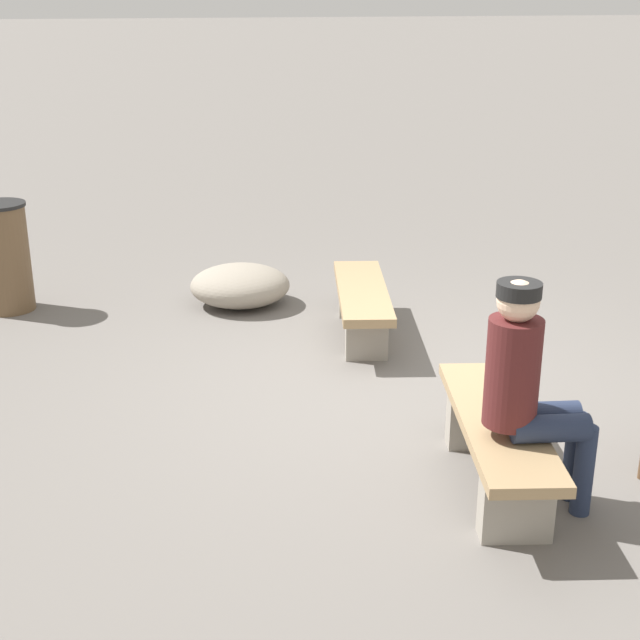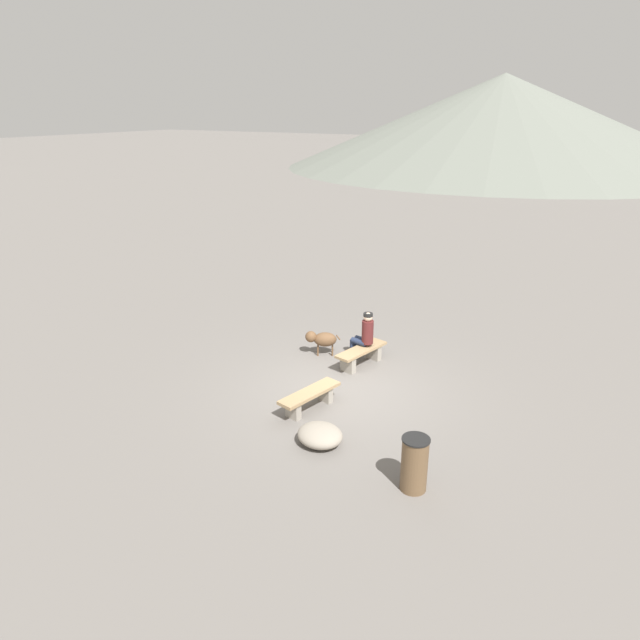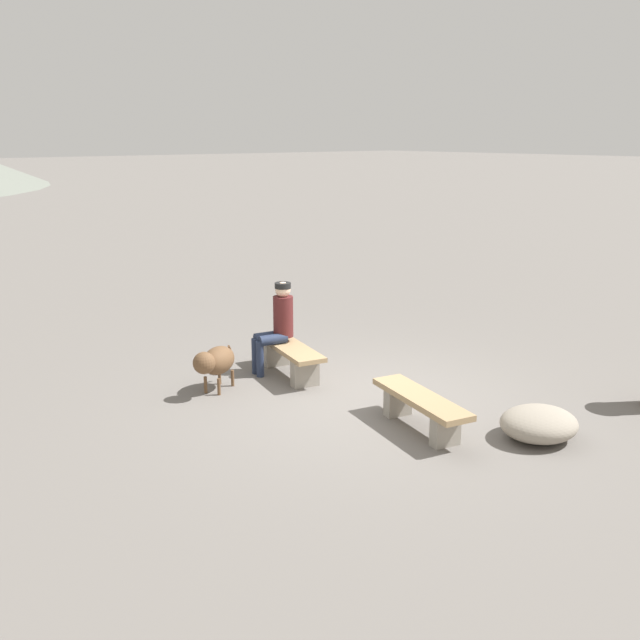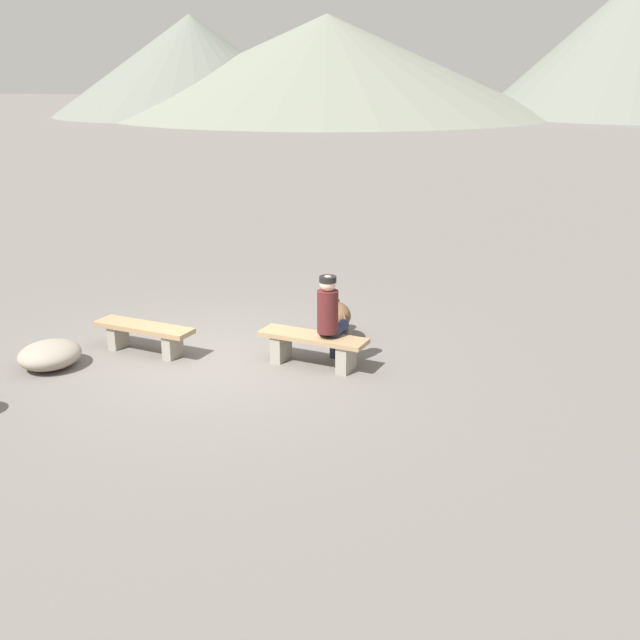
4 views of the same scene
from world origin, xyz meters
name	(u,v)px [view 1 (image 1 of 4)]	position (x,y,z in m)	size (l,w,h in m)	color
ground	(383,397)	(0.00, 0.00, -0.03)	(210.00, 210.00, 0.06)	slate
bench_left	(362,302)	(-1.13, 0.20, 0.29)	(1.59, 0.74, 0.42)	gray
bench_right	(496,440)	(1.39, 0.20, 0.30)	(1.60, 0.76, 0.45)	gray
seated_person	(529,383)	(1.62, 0.25, 0.75)	(0.38, 0.62, 1.32)	#511E1E
trash_bin	(4,257)	(-2.57, -2.68, 0.49)	(0.47, 0.47, 0.98)	brown
boulder	(240,285)	(-2.16, -0.64, 0.18)	(0.81, 0.90, 0.37)	gray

